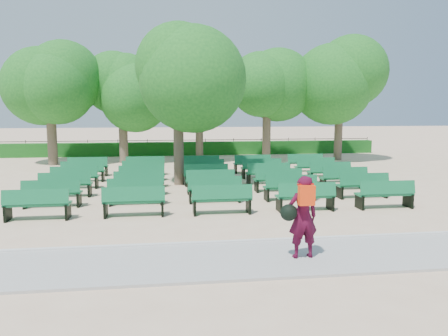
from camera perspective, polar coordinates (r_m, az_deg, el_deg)
The scene contains 9 objects.
ground at distance 16.46m, azimuth -1.19°, elevation -3.35°, with size 120.00×120.00×0.00m, color #D9B490.
paving at distance 9.38m, azimuth 4.15°, elevation -11.80°, with size 30.00×2.20×0.06m, color #A8A7A3.
curb at distance 10.44m, azimuth 2.83°, elevation -9.62°, with size 30.00×0.12×0.10m, color silver.
hedge at distance 30.22m, azimuth -4.26°, elevation 2.56°, with size 26.00×0.70×0.90m, color #175A19.
fence at distance 30.66m, azimuth -4.30°, elevation 1.79°, with size 26.00×0.10×1.02m, color black, non-canonical shape.
tree_line at distance 26.30m, azimuth -3.70°, elevation 0.81°, with size 21.80×6.80×7.04m, color #207021, non-canonical shape.
bench_array at distance 17.37m, azimuth -2.06°, elevation -2.44°, with size 1.85×0.70×1.15m.
tree_among at distance 18.27m, azimuth -6.06°, elevation 10.68°, with size 4.24×4.24×6.04m.
person at distance 9.25m, azimuth 10.14°, elevation -6.15°, with size 0.83×0.51×1.74m.
Camera 1 is at (-1.85, -16.04, 3.16)m, focal length 35.00 mm.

